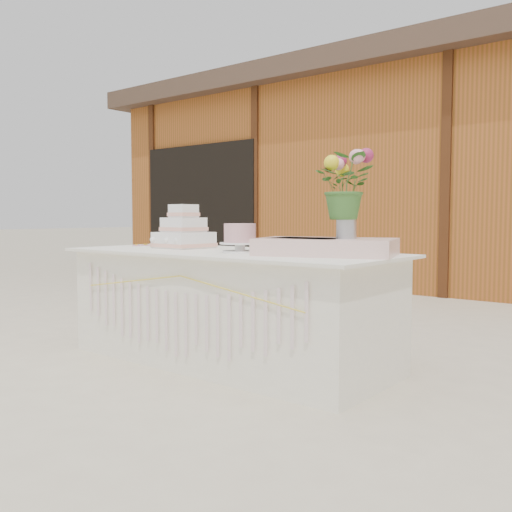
{
  "coord_description": "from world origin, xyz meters",
  "views": [
    {
      "loc": [
        2.6,
        -2.92,
        1.01
      ],
      "look_at": [
        0.0,
        0.3,
        0.72
      ],
      "focal_mm": 40.0,
      "sensor_mm": 36.0,
      "label": 1
    }
  ],
  "objects": [
    {
      "name": "wedding_cake",
      "position": [
        -0.51,
        0.07,
        0.88
      ],
      "size": [
        0.38,
        0.38,
        0.33
      ],
      "rotation": [
        0.0,
        0.0,
        -0.07
      ],
      "color": "white",
      "rests_on": "cake_table"
    },
    {
      "name": "flower_vase",
      "position": [
        0.87,
        0.08,
        0.96
      ],
      "size": [
        0.12,
        0.12,
        0.16
      ],
      "primitive_type": "cylinder",
      "color": "#BBBBC0",
      "rests_on": "satin_runner"
    },
    {
      "name": "ground",
      "position": [
        0.0,
        0.0,
        0.0
      ],
      "size": [
        80.0,
        80.0,
        0.0
      ],
      "primitive_type": "plane",
      "color": "beige",
      "rests_on": "ground"
    },
    {
      "name": "satin_runner",
      "position": [
        0.74,
        0.07,
        0.82
      ],
      "size": [
        0.93,
        0.71,
        0.1
      ],
      "primitive_type": "cube",
      "rotation": [
        0.0,
        0.0,
        0.31
      ],
      "color": "beige",
      "rests_on": "cake_table"
    },
    {
      "name": "cake_table",
      "position": [
        0.0,
        -0.0,
        0.39
      ],
      "size": [
        2.4,
        1.0,
        0.77
      ],
      "color": "white",
      "rests_on": "ground"
    },
    {
      "name": "barn",
      "position": [
        -0.01,
        5.99,
        1.68
      ],
      "size": [
        12.6,
        4.6,
        3.3
      ],
      "color": "#9D4E20",
      "rests_on": "ground"
    },
    {
      "name": "pink_cake_stand",
      "position": [
        0.17,
        -0.08,
        0.88
      ],
      "size": [
        0.27,
        0.27,
        0.19
      ],
      "color": "white",
      "rests_on": "cake_table"
    },
    {
      "name": "loose_flowers",
      "position": [
        -0.98,
        0.06,
        0.78
      ],
      "size": [
        0.19,
        0.33,
        0.02
      ],
      "primitive_type": null,
      "rotation": [
        0.0,
        0.0,
        0.22
      ],
      "color": "pink",
      "rests_on": "cake_table"
    },
    {
      "name": "bouquet",
      "position": [
        0.87,
        0.08,
        1.23
      ],
      "size": [
        0.41,
        0.37,
        0.39
      ],
      "primitive_type": "imported",
      "rotation": [
        0.0,
        0.0,
        0.22
      ],
      "color": "#37692A",
      "rests_on": "flower_vase"
    }
  ]
}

